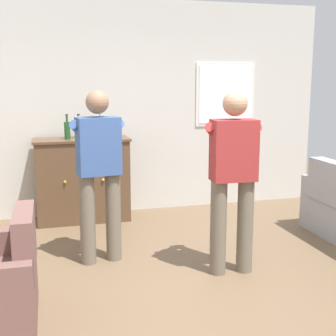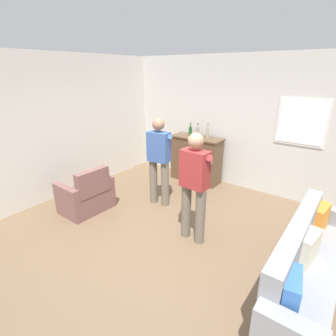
% 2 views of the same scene
% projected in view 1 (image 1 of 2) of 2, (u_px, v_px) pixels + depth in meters
% --- Properties ---
extents(ground, '(10.40, 10.40, 0.00)m').
position_uv_depth(ground, '(201.00, 289.00, 4.03)').
color(ground, brown).
extents(wall_back_with_window, '(5.20, 0.15, 2.80)m').
position_uv_depth(wall_back_with_window, '(138.00, 108.00, 6.28)').
color(wall_back_with_window, beige).
rests_on(wall_back_with_window, ground).
extents(sideboard_cabinet, '(1.19, 0.49, 1.05)m').
position_uv_depth(sideboard_cabinet, '(83.00, 180.00, 5.90)').
color(sideboard_cabinet, brown).
rests_on(sideboard_cabinet, ground).
extents(bottle_wine_green, '(0.07, 0.07, 0.33)m').
position_uv_depth(bottle_wine_green, '(100.00, 128.00, 5.87)').
color(bottle_wine_green, gray).
rests_on(bottle_wine_green, sideboard_cabinet).
extents(bottle_liquor_amber, '(0.08, 0.08, 0.30)m').
position_uv_depth(bottle_liquor_amber, '(79.00, 128.00, 5.82)').
color(bottle_liquor_amber, gray).
rests_on(bottle_liquor_amber, sideboard_cabinet).
extents(bottle_spirits_clear, '(0.07, 0.07, 0.31)m').
position_uv_depth(bottle_spirits_clear, '(67.00, 130.00, 5.71)').
color(bottle_spirits_clear, '#1E4C23').
rests_on(bottle_spirits_clear, sideboard_cabinet).
extents(person_standing_left, '(0.55, 0.50, 1.68)m').
position_uv_depth(person_standing_left, '(99.00, 168.00, 4.49)').
color(person_standing_left, '#6B6051').
rests_on(person_standing_left, ground).
extents(person_standing_right, '(0.56, 0.49, 1.68)m').
position_uv_depth(person_standing_right, '(233.00, 174.00, 4.23)').
color(person_standing_right, '#6B6051').
rests_on(person_standing_right, ground).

